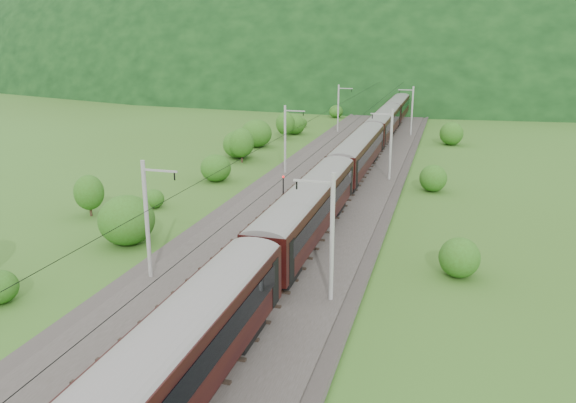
# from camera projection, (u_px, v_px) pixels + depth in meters

# --- Properties ---
(ground) EXTENTS (600.00, 600.00, 0.00)m
(ground) POSITION_uv_depth(u_px,v_px,m) (237.00, 291.00, 36.34)
(ground) COLOR #35561B
(ground) RESTS_ON ground
(railbed) EXTENTS (14.00, 220.00, 0.30)m
(railbed) POSITION_uv_depth(u_px,v_px,m) (281.00, 238.00, 45.52)
(railbed) COLOR #38332D
(railbed) RESTS_ON ground
(track_left) EXTENTS (2.40, 220.00, 0.27)m
(track_left) POSITION_uv_depth(u_px,v_px,m) (254.00, 233.00, 46.10)
(track_left) COLOR brown
(track_left) RESTS_ON railbed
(track_right) EXTENTS (2.40, 220.00, 0.27)m
(track_right) POSITION_uv_depth(u_px,v_px,m) (310.00, 239.00, 44.82)
(track_right) COLOR brown
(track_right) RESTS_ON railbed
(catenary_left) EXTENTS (2.54, 192.28, 8.00)m
(catenary_left) POSITION_uv_depth(u_px,v_px,m) (286.00, 138.00, 66.24)
(catenary_left) COLOR gray
(catenary_left) RESTS_ON railbed
(catenary_right) EXTENTS (2.54, 192.28, 8.00)m
(catenary_right) POSITION_uv_depth(u_px,v_px,m) (390.00, 143.00, 62.96)
(catenary_right) COLOR gray
(catenary_right) RESTS_ON railbed
(overhead_wires) EXTENTS (4.83, 198.00, 0.03)m
(overhead_wires) POSITION_uv_depth(u_px,v_px,m) (281.00, 154.00, 43.58)
(overhead_wires) COLOR black
(overhead_wires) RESTS_ON ground
(mountain_main) EXTENTS (504.00, 360.00, 244.00)m
(mountain_main) POSITION_uv_depth(u_px,v_px,m) (428.00, 72.00, 276.11)
(mountain_main) COLOR black
(mountain_main) RESTS_ON ground
(mountain_ridge) EXTENTS (336.00, 280.00, 132.00)m
(mountain_ridge) POSITION_uv_depth(u_px,v_px,m) (231.00, 65.00, 345.16)
(mountain_ridge) COLOR black
(mountain_ridge) RESTS_ON ground
(train) EXTENTS (3.10, 173.22, 5.40)m
(train) POSITION_uv_depth(u_px,v_px,m) (358.00, 147.00, 65.03)
(train) COLOR black
(train) RESTS_ON ground
(hazard_post_near) EXTENTS (0.17, 0.17, 1.60)m
(hazard_post_near) POSITION_uv_depth(u_px,v_px,m) (323.00, 179.00, 61.03)
(hazard_post_near) COLOR red
(hazard_post_near) RESTS_ON railbed
(hazard_post_far) EXTENTS (0.18, 0.18, 1.69)m
(hazard_post_far) POSITION_uv_depth(u_px,v_px,m) (352.00, 156.00, 72.89)
(hazard_post_far) COLOR red
(hazard_post_far) RESTS_ON railbed
(signal) EXTENTS (0.22, 0.22, 2.03)m
(signal) POSITION_uv_depth(u_px,v_px,m) (283.00, 184.00, 57.30)
(signal) COLOR black
(signal) RESTS_ON railbed
(vegetation_left) EXTENTS (12.12, 147.62, 5.98)m
(vegetation_left) POSITION_uv_depth(u_px,v_px,m) (132.00, 200.00, 49.28)
(vegetation_left) COLOR #2B5216
(vegetation_left) RESTS_ON ground
(vegetation_right) EXTENTS (6.25, 102.87, 3.20)m
(vegetation_right) POSITION_uv_depth(u_px,v_px,m) (445.00, 191.00, 55.08)
(vegetation_right) COLOR #2B5216
(vegetation_right) RESTS_ON ground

